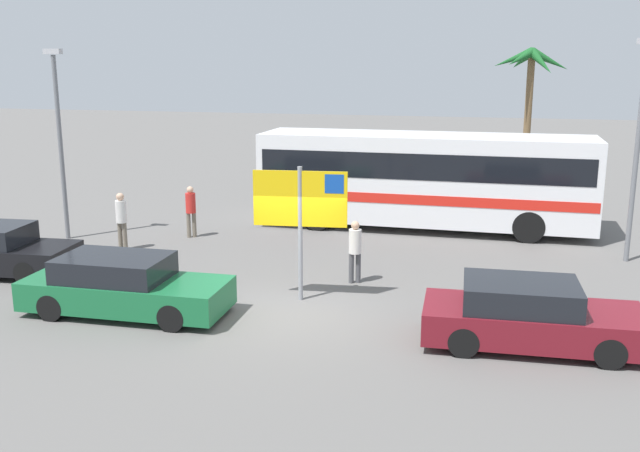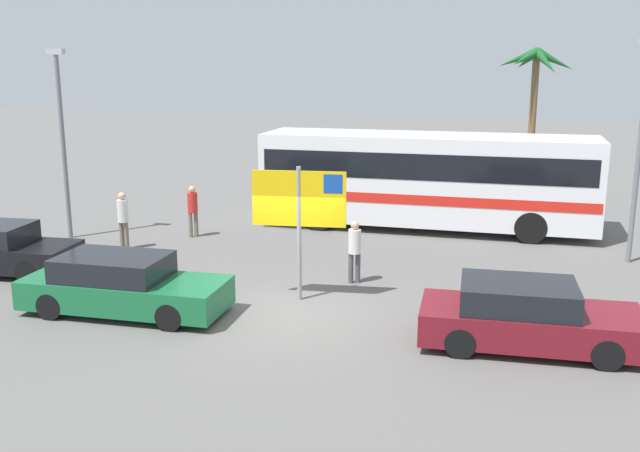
{
  "view_description": "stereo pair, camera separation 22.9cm",
  "coord_description": "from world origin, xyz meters",
  "px_view_note": "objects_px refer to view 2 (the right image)",
  "views": [
    {
      "loc": [
        4.54,
        -14.45,
        5.53
      ],
      "look_at": [
        0.04,
        3.13,
        1.3
      ],
      "focal_mm": 39.6,
      "sensor_mm": 36.0,
      "label": 1
    },
    {
      "loc": [
        4.77,
        -14.39,
        5.53
      ],
      "look_at": [
        0.04,
        3.13,
        1.3
      ],
      "focal_mm": 39.6,
      "sensor_mm": 36.0,
      "label": 2
    }
  ],
  "objects_px": {
    "ferry_sign": "(301,204)",
    "car_maroon": "(527,317)",
    "pedestrian_crossing_lot": "(123,216)",
    "pedestrian_by_bus": "(355,247)",
    "pedestrian_near_sign": "(193,207)",
    "bus_front_coach": "(427,176)",
    "car_green": "(122,286)"
  },
  "relations": [
    {
      "from": "bus_front_coach",
      "to": "car_green",
      "type": "distance_m",
      "value": 11.63
    },
    {
      "from": "pedestrian_crossing_lot",
      "to": "car_green",
      "type": "bearing_deg",
      "value": 39.68
    },
    {
      "from": "car_maroon",
      "to": "pedestrian_crossing_lot",
      "type": "height_order",
      "value": "pedestrian_crossing_lot"
    },
    {
      "from": "car_maroon",
      "to": "pedestrian_by_bus",
      "type": "bearing_deg",
      "value": 139.65
    },
    {
      "from": "pedestrian_near_sign",
      "to": "pedestrian_by_bus",
      "type": "relative_size",
      "value": 1.03
    },
    {
      "from": "car_green",
      "to": "pedestrian_by_bus",
      "type": "height_order",
      "value": "pedestrian_by_bus"
    },
    {
      "from": "bus_front_coach",
      "to": "car_green",
      "type": "bearing_deg",
      "value": -118.83
    },
    {
      "from": "car_maroon",
      "to": "pedestrian_crossing_lot",
      "type": "relative_size",
      "value": 2.49
    },
    {
      "from": "pedestrian_crossing_lot",
      "to": "pedestrian_by_bus",
      "type": "relative_size",
      "value": 1.08
    },
    {
      "from": "bus_front_coach",
      "to": "car_maroon",
      "type": "distance_m",
      "value": 10.4
    },
    {
      "from": "ferry_sign",
      "to": "bus_front_coach",
      "type": "bearing_deg",
      "value": 70.11
    },
    {
      "from": "car_green",
      "to": "ferry_sign",
      "type": "bearing_deg",
      "value": 26.14
    },
    {
      "from": "ferry_sign",
      "to": "car_maroon",
      "type": "relative_size",
      "value": 0.74
    },
    {
      "from": "ferry_sign",
      "to": "pedestrian_crossing_lot",
      "type": "height_order",
      "value": "ferry_sign"
    },
    {
      "from": "pedestrian_by_bus",
      "to": "pedestrian_near_sign",
      "type": "bearing_deg",
      "value": 38.84
    },
    {
      "from": "pedestrian_near_sign",
      "to": "car_maroon",
      "type": "bearing_deg",
      "value": 25.07
    },
    {
      "from": "car_maroon",
      "to": "pedestrian_crossing_lot",
      "type": "distance_m",
      "value": 12.51
    },
    {
      "from": "pedestrian_near_sign",
      "to": "car_green",
      "type": "bearing_deg",
      "value": -19.69
    },
    {
      "from": "ferry_sign",
      "to": "car_green",
      "type": "height_order",
      "value": "ferry_sign"
    },
    {
      "from": "bus_front_coach",
      "to": "car_maroon",
      "type": "height_order",
      "value": "bus_front_coach"
    },
    {
      "from": "bus_front_coach",
      "to": "pedestrian_by_bus",
      "type": "distance_m",
      "value": 6.76
    },
    {
      "from": "bus_front_coach",
      "to": "pedestrian_near_sign",
      "type": "height_order",
      "value": "bus_front_coach"
    },
    {
      "from": "ferry_sign",
      "to": "pedestrian_near_sign",
      "type": "distance_m",
      "value": 7.33
    },
    {
      "from": "car_maroon",
      "to": "pedestrian_crossing_lot",
      "type": "xyz_separation_m",
      "value": [
        -11.6,
        4.66,
        0.4
      ]
    },
    {
      "from": "bus_front_coach",
      "to": "ferry_sign",
      "type": "xyz_separation_m",
      "value": [
        -1.95,
        -8.24,
        0.54
      ]
    },
    {
      "from": "pedestrian_crossing_lot",
      "to": "ferry_sign",
      "type": "bearing_deg",
      "value": 74.49
    },
    {
      "from": "bus_front_coach",
      "to": "pedestrian_by_bus",
      "type": "bearing_deg",
      "value": -98.72
    },
    {
      "from": "bus_front_coach",
      "to": "pedestrian_by_bus",
      "type": "relative_size",
      "value": 6.8
    },
    {
      "from": "car_green",
      "to": "pedestrian_by_bus",
      "type": "distance_m",
      "value": 5.76
    },
    {
      "from": "pedestrian_crossing_lot",
      "to": "pedestrian_by_bus",
      "type": "bearing_deg",
      "value": 88.67
    },
    {
      "from": "car_maroon",
      "to": "pedestrian_near_sign",
      "type": "xyz_separation_m",
      "value": [
        -10.26,
        6.64,
        0.34
      ]
    },
    {
      "from": "car_maroon",
      "to": "bus_front_coach",
      "type": "bearing_deg",
      "value": 105.0
    }
  ]
}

